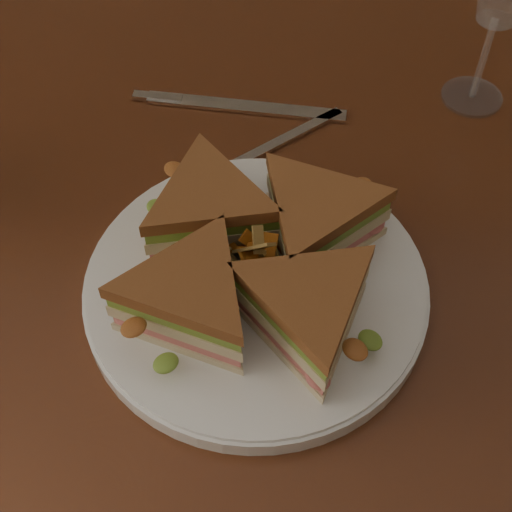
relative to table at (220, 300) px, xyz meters
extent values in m
cube|color=#38190C|center=(0.00, 0.00, 0.08)|extent=(1.20, 0.80, 0.04)
cylinder|color=white|center=(0.03, -0.06, 0.11)|extent=(0.27, 0.27, 0.02)
cube|color=silver|center=(0.08, 0.11, 0.10)|extent=(0.12, 0.07, 0.00)
ellipsoid|color=silver|center=(-0.01, 0.06, 0.10)|extent=(0.05, 0.03, 0.01)
cube|color=silver|center=(0.04, 0.16, 0.10)|extent=(0.20, 0.06, 0.00)
cube|color=silver|center=(-0.05, 0.18, 0.10)|extent=(0.05, 0.02, 0.00)
cylinder|color=white|center=(0.27, 0.16, 0.10)|extent=(0.06, 0.06, 0.00)
cylinder|color=white|center=(0.27, 0.16, 0.15)|extent=(0.01, 0.01, 0.09)
camera|label=1|loc=(0.00, -0.39, 0.57)|focal=50.00mm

